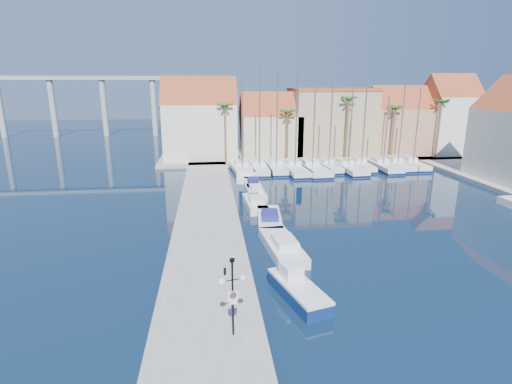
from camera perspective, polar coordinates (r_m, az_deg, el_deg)
The scene contains 35 objects.
ground at distance 26.67m, azimuth 13.42°, elevation -14.07°, with size 260.00×260.00×0.00m, color #081D31.
quay_west at distance 37.40m, azimuth -6.96°, elevation -4.56°, with size 6.00×77.00×0.50m, color gray.
shore_north at distance 73.24m, azimuth 8.12°, elevation 5.25°, with size 54.00×16.00×0.50m, color gray.
lamp_post at distance 20.18m, azimuth -3.37°, elevation -13.18°, with size 1.41×0.63×4.25m.
bollard at distance 27.24m, azimuth -4.48°, elevation -11.25°, with size 0.19×0.19×0.48m, color black.
fishing_boat at distance 25.53m, azimuth 5.94°, elevation -13.52°, with size 3.15×5.64×1.87m.
motorboat_west_0 at distance 31.75m, azimuth 3.79°, elevation -7.68°, with size 2.95×7.35×1.40m.
motorboat_west_1 at distance 37.71m, azimuth 1.93°, elevation -3.86°, with size 2.81×6.91×1.40m.
motorboat_west_2 at distance 42.58m, azimuth -0.14°, elevation -1.58°, with size 2.21×6.06×1.40m.
motorboat_west_3 at distance 46.89m, azimuth -0.10°, elevation 0.01°, with size 2.12×5.90×1.40m.
motorboat_west_4 at distance 50.57m, azimuth -0.50°, elevation 1.15°, with size 1.86×5.77×1.40m.
motorboat_west_5 at distance 55.94m, azimuth -1.59°, elevation 2.54°, with size 2.88×7.61×1.40m.
motorboat_west_6 at distance 60.73m, azimuth -2.11°, elevation 3.56°, with size 2.62×7.22×1.40m.
sailboat_0 at distance 59.22m, azimuth -2.02°, elevation 3.33°, with size 3.56×10.52×12.81m.
sailboat_1 at distance 59.88m, azimuth 0.46°, elevation 3.53°, with size 2.61×9.01×14.77m.
sailboat_2 at distance 60.44m, azimuth 2.85°, elevation 3.63°, with size 2.38×8.92×14.86m.
sailboat_3 at distance 60.22m, azimuth 5.45°, elevation 3.48°, with size 3.36×11.19×14.48m.
sailboat_4 at distance 60.81m, azimuth 7.87°, elevation 3.49°, with size 3.61×11.79×12.04m.
sailboat_5 at distance 62.12m, azimuth 10.22°, elevation 3.71°, with size 2.67×8.19×12.90m.
sailboat_6 at distance 62.19m, azimuth 12.84°, elevation 3.55°, with size 3.49×10.47×13.75m.
sailboat_7 at distance 64.23m, azimuth 14.69°, elevation 3.82°, with size 2.61×8.70×12.88m.
sailboat_8 at distance 65.01m, azimuth 17.49°, elevation 3.69°, with size 2.81×10.09×11.02m.
sailboat_9 at distance 66.53m, azimuth 19.41°, elevation 3.85°, with size 2.43×9.10×14.76m.
sailboat_10 at distance 67.39m, azimuth 21.32°, elevation 3.78°, with size 2.35×8.41×12.32m.
building_0 at distance 69.00m, azimuth -7.98°, elevation 9.90°, with size 12.30×9.00×13.50m.
building_1 at distance 69.92m, azimuth 2.06°, elevation 9.09°, with size 10.30×8.00×11.00m.
building_2 at distance 73.27m, azimuth 10.61°, elevation 9.89°, with size 14.20×10.20×11.50m.
building_3 at distance 76.80m, azimuth 19.51°, elevation 9.22°, with size 10.30×8.00×12.00m.
building_4 at distance 80.21m, azimuth 25.77°, elevation 9.61°, with size 8.30×8.00×14.00m.
palm_0 at distance 63.86m, azimuth -4.48°, elevation 11.87°, with size 2.60×2.60×10.15m.
palm_1 at distance 65.10m, azimuth 4.54°, elevation 11.10°, with size 2.60×2.60×9.15m.
palm_2 at distance 67.65m, azimuth 13.11°, elevation 12.52°, with size 2.60×2.60×11.15m.
palm_3 at distance 70.79m, azimuth 19.27°, elevation 11.03°, with size 2.60×2.60×9.65m.
palm_4 at distance 74.55m, azimuth 24.99°, elevation 11.38°, with size 2.60×2.60×10.65m.
viaduct at distance 108.10m, azimuth -23.71°, elevation 12.70°, with size 48.00×2.20×14.45m.
Camera 1 is at (-8.61, -21.69, 12.92)m, focal length 28.00 mm.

